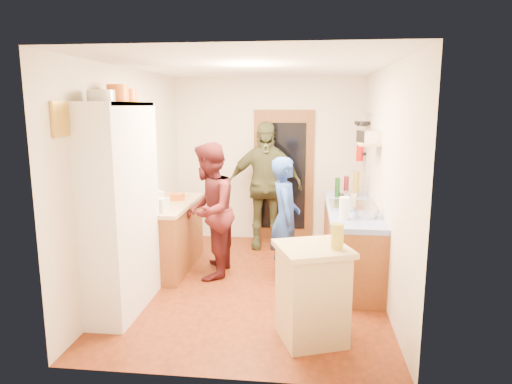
% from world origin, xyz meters
% --- Properties ---
extents(floor, '(3.00, 4.00, 0.02)m').
position_xyz_m(floor, '(0.00, 0.00, -0.01)').
color(floor, maroon).
rests_on(floor, ground).
extents(ceiling, '(3.00, 4.00, 0.02)m').
position_xyz_m(ceiling, '(0.00, 0.00, 2.61)').
color(ceiling, silver).
rests_on(ceiling, ground).
extents(wall_back, '(3.00, 0.02, 2.60)m').
position_xyz_m(wall_back, '(0.00, 2.01, 1.30)').
color(wall_back, beige).
rests_on(wall_back, ground).
extents(wall_front, '(3.00, 0.02, 2.60)m').
position_xyz_m(wall_front, '(0.00, -2.01, 1.30)').
color(wall_front, beige).
rests_on(wall_front, ground).
extents(wall_left, '(0.02, 4.00, 2.60)m').
position_xyz_m(wall_left, '(-1.51, 0.00, 1.30)').
color(wall_left, beige).
rests_on(wall_left, ground).
extents(wall_right, '(0.02, 4.00, 2.60)m').
position_xyz_m(wall_right, '(1.51, 0.00, 1.30)').
color(wall_right, beige).
rests_on(wall_right, ground).
extents(door_frame, '(0.95, 0.06, 2.10)m').
position_xyz_m(door_frame, '(0.25, 1.97, 1.05)').
color(door_frame, brown).
rests_on(door_frame, ground).
extents(door_glass, '(0.70, 0.02, 1.70)m').
position_xyz_m(door_glass, '(0.25, 1.94, 1.05)').
color(door_glass, black).
rests_on(door_glass, door_frame).
extents(hutch_body, '(0.40, 1.20, 2.20)m').
position_xyz_m(hutch_body, '(-1.30, -0.80, 1.10)').
color(hutch_body, white).
rests_on(hutch_body, ground).
extents(hutch_top_shelf, '(0.40, 1.14, 0.04)m').
position_xyz_m(hutch_top_shelf, '(-1.30, -0.80, 2.18)').
color(hutch_top_shelf, white).
rests_on(hutch_top_shelf, hutch_body).
extents(plate_stack, '(0.26, 0.26, 0.11)m').
position_xyz_m(plate_stack, '(-1.30, -1.12, 2.25)').
color(plate_stack, white).
rests_on(plate_stack, hutch_top_shelf).
extents(orange_pot_a, '(0.22, 0.22, 0.17)m').
position_xyz_m(orange_pot_a, '(-1.30, -0.74, 2.29)').
color(orange_pot_a, orange).
rests_on(orange_pot_a, hutch_top_shelf).
extents(orange_pot_b, '(0.16, 0.16, 0.14)m').
position_xyz_m(orange_pot_b, '(-1.30, -0.44, 2.27)').
color(orange_pot_b, orange).
rests_on(orange_pot_b, hutch_top_shelf).
extents(left_counter_base, '(0.60, 1.40, 0.85)m').
position_xyz_m(left_counter_base, '(-1.20, 0.45, 0.42)').
color(left_counter_base, brown).
rests_on(left_counter_base, ground).
extents(left_counter_top, '(0.64, 1.44, 0.05)m').
position_xyz_m(left_counter_top, '(-1.20, 0.45, 0.88)').
color(left_counter_top, '#D1B680').
rests_on(left_counter_top, left_counter_base).
extents(toaster, '(0.26, 0.21, 0.17)m').
position_xyz_m(toaster, '(-1.15, -0.07, 0.99)').
color(toaster, white).
rests_on(toaster, left_counter_top).
extents(kettle, '(0.20, 0.20, 0.19)m').
position_xyz_m(kettle, '(-1.25, 0.23, 0.99)').
color(kettle, white).
rests_on(kettle, left_counter_top).
extents(orange_bowl, '(0.21, 0.21, 0.09)m').
position_xyz_m(orange_bowl, '(-1.12, 0.64, 0.94)').
color(orange_bowl, orange).
rests_on(orange_bowl, left_counter_top).
extents(chopping_board, '(0.34, 0.27, 0.02)m').
position_xyz_m(chopping_board, '(-1.18, 0.95, 0.91)').
color(chopping_board, '#D1B680').
rests_on(chopping_board, left_counter_top).
extents(right_counter_base, '(0.60, 2.20, 0.84)m').
position_xyz_m(right_counter_base, '(1.20, 0.50, 0.42)').
color(right_counter_base, brown).
rests_on(right_counter_base, ground).
extents(right_counter_top, '(0.62, 2.22, 0.06)m').
position_xyz_m(right_counter_top, '(1.20, 0.50, 0.87)').
color(right_counter_top, '#1333B5').
rests_on(right_counter_top, right_counter_base).
extents(hob, '(0.55, 0.58, 0.04)m').
position_xyz_m(hob, '(1.20, 0.47, 0.92)').
color(hob, silver).
rests_on(hob, right_counter_top).
extents(pot_on_hob, '(0.21, 0.21, 0.14)m').
position_xyz_m(pot_on_hob, '(1.15, 0.52, 1.01)').
color(pot_on_hob, silver).
rests_on(pot_on_hob, hob).
extents(bottle_a, '(0.09, 0.09, 0.28)m').
position_xyz_m(bottle_a, '(1.05, 1.08, 1.04)').
color(bottle_a, '#143F14').
rests_on(bottle_a, right_counter_top).
extents(bottle_b, '(0.07, 0.07, 0.29)m').
position_xyz_m(bottle_b, '(1.18, 1.18, 1.04)').
color(bottle_b, '#591419').
rests_on(bottle_b, right_counter_top).
extents(bottle_c, '(0.11, 0.11, 0.35)m').
position_xyz_m(bottle_c, '(1.31, 1.14, 1.08)').
color(bottle_c, olive).
rests_on(bottle_c, right_counter_top).
extents(paper_towel, '(0.12, 0.12, 0.25)m').
position_xyz_m(paper_towel, '(1.05, -0.18, 1.03)').
color(paper_towel, white).
rests_on(paper_towel, right_counter_top).
extents(mixing_bowl, '(0.34, 0.34, 0.11)m').
position_xyz_m(mixing_bowl, '(1.30, -0.05, 0.95)').
color(mixing_bowl, silver).
rests_on(mixing_bowl, right_counter_top).
extents(island_base, '(0.71, 0.71, 0.86)m').
position_xyz_m(island_base, '(0.69, -1.27, 0.43)').
color(island_base, '#D1B680').
rests_on(island_base, ground).
extents(island_top, '(0.80, 0.80, 0.05)m').
position_xyz_m(island_top, '(0.69, -1.27, 0.89)').
color(island_top, '#D1B680').
rests_on(island_top, island_base).
extents(cutting_board, '(0.43, 0.38, 0.02)m').
position_xyz_m(cutting_board, '(0.63, -1.24, 0.90)').
color(cutting_board, white).
rests_on(cutting_board, island_top).
extents(oil_jar, '(0.15, 0.15, 0.23)m').
position_xyz_m(oil_jar, '(0.90, -1.32, 1.02)').
color(oil_jar, '#AD9E2D').
rests_on(oil_jar, island_top).
extents(pan_rail, '(0.02, 0.65, 0.02)m').
position_xyz_m(pan_rail, '(1.46, 1.52, 2.05)').
color(pan_rail, silver).
rests_on(pan_rail, wall_right).
extents(pan_hang_a, '(0.18, 0.18, 0.05)m').
position_xyz_m(pan_hang_a, '(1.40, 1.35, 1.92)').
color(pan_hang_a, black).
rests_on(pan_hang_a, pan_rail).
extents(pan_hang_b, '(0.16, 0.16, 0.05)m').
position_xyz_m(pan_hang_b, '(1.40, 1.55, 1.90)').
color(pan_hang_b, black).
rests_on(pan_hang_b, pan_rail).
extents(pan_hang_c, '(0.17, 0.17, 0.05)m').
position_xyz_m(pan_hang_c, '(1.40, 1.75, 1.91)').
color(pan_hang_c, black).
rests_on(pan_hang_c, pan_rail).
extents(wall_shelf, '(0.26, 0.42, 0.03)m').
position_xyz_m(wall_shelf, '(1.37, 0.45, 1.70)').
color(wall_shelf, '#D1B680').
rests_on(wall_shelf, wall_right).
extents(radio, '(0.28, 0.34, 0.15)m').
position_xyz_m(radio, '(1.37, 0.45, 1.79)').
color(radio, silver).
rests_on(radio, wall_shelf).
extents(ext_bracket, '(0.06, 0.10, 0.04)m').
position_xyz_m(ext_bracket, '(1.47, 1.70, 1.45)').
color(ext_bracket, black).
rests_on(ext_bracket, wall_right).
extents(fire_extinguisher, '(0.11, 0.11, 0.32)m').
position_xyz_m(fire_extinguisher, '(1.41, 1.70, 1.50)').
color(fire_extinguisher, red).
rests_on(fire_extinguisher, wall_right).
extents(picture_frame, '(0.03, 0.25, 0.30)m').
position_xyz_m(picture_frame, '(-1.48, -1.55, 2.05)').
color(picture_frame, gold).
rests_on(picture_frame, wall_left).
extents(person_hob, '(0.43, 0.60, 1.55)m').
position_xyz_m(person_hob, '(0.40, 0.25, 0.77)').
color(person_hob, navy).
rests_on(person_hob, ground).
extents(person_left, '(0.65, 0.84, 1.72)m').
position_xyz_m(person_left, '(-0.56, 0.26, 0.86)').
color(person_left, '#4A1619').
rests_on(person_left, ground).
extents(person_back, '(1.18, 0.58, 1.94)m').
position_xyz_m(person_back, '(-0.00, 1.54, 0.97)').
color(person_back, '#3E4125').
rests_on(person_back, ground).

